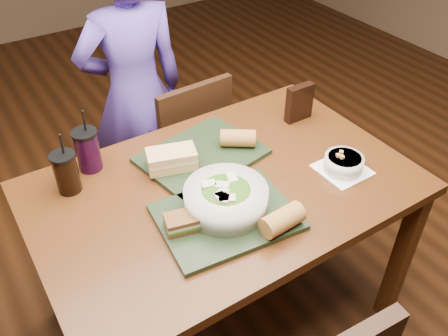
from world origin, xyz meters
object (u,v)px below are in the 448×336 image
at_px(tray_near, 226,217).
at_px(salad_bowl, 226,197).
at_px(sandwich_near, 182,222).
at_px(baguette_near, 282,220).
at_px(baguette_far, 238,138).
at_px(soup_bowl, 344,163).
at_px(chair_far, 188,148).
at_px(dining_table, 224,203).
at_px(sandwich_far, 172,159).
at_px(cup_cola, 66,172).
at_px(diner, 135,94).
at_px(cup_berry, 88,150).
at_px(tray_far, 202,156).
at_px(chip_bag, 299,103).

relative_size(tray_near, salad_bowl, 1.58).
height_order(sandwich_near, baguette_near, baguette_near).
bearing_deg(baguette_far, soup_bowl, -51.62).
height_order(soup_bowl, sandwich_near, soup_bowl).
height_order(salad_bowl, baguette_near, salad_bowl).
bearing_deg(baguette_far, chair_far, 86.99).
distance_m(dining_table, sandwich_far, 0.24).
relative_size(sandwich_far, cup_cola, 0.83).
height_order(chair_far, sandwich_far, chair_far).
height_order(sandwich_far, cup_cola, cup_cola).
distance_m(chair_far, sandwich_far, 0.62).
bearing_deg(salad_bowl, sandwich_near, -178.25).
xyz_separation_m(diner, baguette_far, (0.12, -0.68, 0.10)).
bearing_deg(chair_far, cup_berry, -153.92).
xyz_separation_m(chair_far, baguette_far, (-0.02, -0.45, 0.33)).
bearing_deg(cup_berry, salad_bowl, -58.00).
bearing_deg(tray_near, salad_bowl, 59.46).
bearing_deg(cup_berry, sandwich_far, -35.88).
distance_m(dining_table, tray_near, 0.20).
distance_m(dining_table, baguette_near, 0.32).
bearing_deg(diner, tray_far, 92.31).
height_order(tray_far, cup_berry, cup_berry).
bearing_deg(soup_bowl, cup_berry, 146.40).
height_order(tray_far, sandwich_far, sandwich_far).
height_order(chair_far, chip_bag, chip_bag).
xyz_separation_m(dining_table, diner, (0.03, 0.83, 0.04)).
distance_m(cup_cola, chip_bag, 0.94).
height_order(tray_far, chip_bag, chip_bag).
xyz_separation_m(dining_table, salad_bowl, (-0.07, -0.12, 0.15)).
relative_size(salad_bowl, soup_bowl, 1.57).
height_order(diner, baguette_far, diner).
distance_m(dining_table, cup_cola, 0.55).
distance_m(dining_table, baguette_far, 0.25).
bearing_deg(soup_bowl, sandwich_far, 147.50).
bearing_deg(cup_berry, cup_cola, -143.48).
distance_m(tray_near, chip_bag, 0.66).
bearing_deg(dining_table, tray_far, 86.04).
relative_size(tray_far, cup_berry, 1.74).
xyz_separation_m(tray_far, sandwich_far, (-0.13, -0.01, 0.04)).
distance_m(tray_near, baguette_far, 0.38).
bearing_deg(tray_far, chip_bag, 1.73).
relative_size(soup_bowl, cup_berry, 0.70).
distance_m(baguette_near, cup_cola, 0.73).
height_order(dining_table, cup_berry, cup_berry).
height_order(baguette_near, cup_berry, cup_berry).
bearing_deg(baguette_near, chip_bag, 45.90).
bearing_deg(salad_bowl, chip_bag, 28.89).
height_order(sandwich_far, baguette_far, sandwich_far).
distance_m(chair_far, cup_berry, 0.69).
xyz_separation_m(tray_far, baguette_far, (0.14, -0.03, 0.04)).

